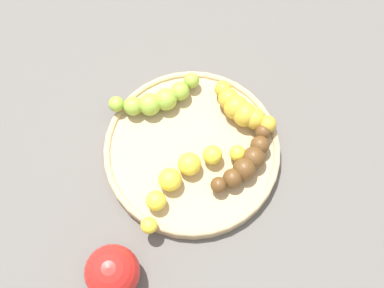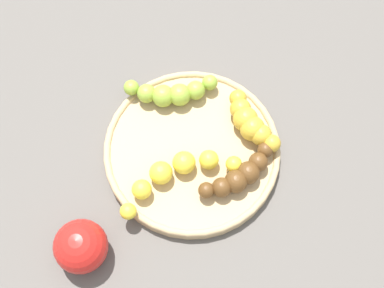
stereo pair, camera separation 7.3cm
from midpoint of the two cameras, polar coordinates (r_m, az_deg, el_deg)
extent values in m
plane|color=#56514C|center=(0.77, -2.71, -1.40)|extent=(2.40, 2.40, 0.00)
cylinder|color=tan|center=(0.76, -2.74, -1.16)|extent=(0.26, 0.26, 0.02)
torus|color=tan|center=(0.75, -2.77, -0.92)|extent=(0.26, 0.26, 0.01)
sphere|color=yellow|center=(0.73, 2.14, -1.35)|extent=(0.02, 0.02, 0.02)
sphere|color=yellow|center=(0.73, -0.60, -1.56)|extent=(0.03, 0.03, 0.03)
sphere|color=yellow|center=(0.73, -3.16, -2.56)|extent=(0.03, 0.03, 0.03)
sphere|color=yellow|center=(0.72, -5.32, -4.26)|extent=(0.03, 0.03, 0.03)
sphere|color=yellow|center=(0.71, -6.89, -6.52)|extent=(0.03, 0.03, 0.03)
sphere|color=yellow|center=(0.71, -7.70, -9.17)|extent=(0.02, 0.02, 0.02)
sphere|color=#593819|center=(0.72, 0.01, -4.86)|extent=(0.02, 0.02, 0.02)
sphere|color=#593819|center=(0.72, 1.55, -4.13)|extent=(0.03, 0.03, 0.03)
sphere|color=#593819|center=(0.72, 2.87, -3.12)|extent=(0.03, 0.03, 0.03)
sphere|color=#593819|center=(0.73, 3.91, -1.88)|extent=(0.03, 0.03, 0.03)
sphere|color=#593819|center=(0.74, 4.63, -0.48)|extent=(0.03, 0.03, 0.03)
sphere|color=#593819|center=(0.75, 5.01, 1.00)|extent=(0.02, 0.02, 0.02)
sphere|color=gold|center=(0.77, 0.69, 5.69)|extent=(0.03, 0.03, 0.03)
sphere|color=gold|center=(0.76, 1.27, 4.64)|extent=(0.03, 0.03, 0.03)
sphere|color=gold|center=(0.76, 2.08, 3.69)|extent=(0.04, 0.04, 0.04)
sphere|color=gold|center=(0.75, 3.08, 2.88)|extent=(0.04, 0.04, 0.04)
sphere|color=gold|center=(0.75, 4.24, 2.25)|extent=(0.03, 0.03, 0.03)
sphere|color=gold|center=(0.75, 5.51, 1.83)|extent=(0.03, 0.03, 0.03)
sphere|color=#8CAD38|center=(0.78, -10.94, 3.97)|extent=(0.02, 0.02, 0.02)
sphere|color=#8CAD38|center=(0.77, -9.17, 3.78)|extent=(0.03, 0.03, 0.03)
sphere|color=#8CAD38|center=(0.77, -7.35, 3.96)|extent=(0.03, 0.03, 0.03)
sphere|color=#8CAD38|center=(0.77, -5.59, 4.53)|extent=(0.03, 0.03, 0.03)
sphere|color=#8CAD38|center=(0.77, -4.03, 5.44)|extent=(0.03, 0.03, 0.03)
sphere|color=#8CAD38|center=(0.78, -2.75, 6.61)|extent=(0.02, 0.02, 0.02)
sphere|color=red|center=(0.70, -11.71, -13.94)|extent=(0.07, 0.07, 0.07)
camera|label=1|loc=(0.04, -92.88, -7.11)|focal=48.93mm
camera|label=2|loc=(0.04, 87.12, 7.11)|focal=48.93mm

